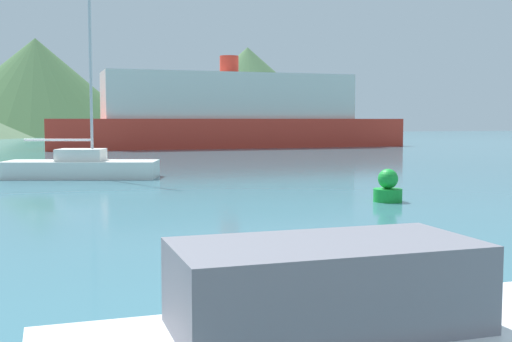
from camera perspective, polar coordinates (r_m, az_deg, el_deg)
motorboat_near at (r=6.38m, az=14.73°, el=-14.49°), size 7.09×1.89×1.89m
sailboat_middle at (r=28.65m, az=-15.26°, el=0.45°), size 6.78×3.64×10.91m
ferry_distant at (r=58.42m, az=-2.39°, el=4.99°), size 32.27×8.33×8.22m
buoy_marker at (r=20.08m, az=11.64°, el=-1.50°), size 0.88×0.88×1.01m
hill_central at (r=111.60m, az=-18.95°, el=7.11°), size 36.62×36.62×15.72m
hill_east at (r=110.52m, az=-0.75°, el=7.14°), size 33.58×33.58×14.78m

